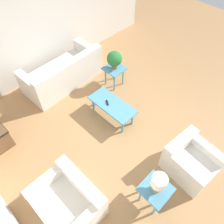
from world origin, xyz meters
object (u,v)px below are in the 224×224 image
object	(u,v)px
loveseat	(69,201)
potted_plant	(114,59)
table_lamp	(159,183)
armchair	(190,161)
side_table_lamp	(155,191)
sofa	(64,74)
side_table_plant	(114,71)
coffee_table	(112,106)

from	to	relation	value
loveseat	potted_plant	distance (m)	3.43
loveseat	table_lamp	size ratio (longest dim) A/B	2.62
armchair	loveseat	xyz separation A→B (m)	(1.08, 2.15, -0.01)
armchair	side_table_lamp	distance (m)	1.03
armchair	potted_plant	xyz separation A→B (m)	(2.81, -0.76, 0.54)
sofa	side_table_plant	size ratio (longest dim) A/B	3.86
coffee_table	loveseat	bearing A→B (deg)	115.11
table_lamp	potted_plant	bearing A→B (deg)	-33.14
coffee_table	sofa	bearing A→B (deg)	1.96
coffee_table	potted_plant	xyz separation A→B (m)	(0.78, -0.86, 0.44)
side_table_plant	side_table_lamp	bearing A→B (deg)	146.86
armchair	potted_plant	distance (m)	2.96
armchair	potted_plant	bearing A→B (deg)	80.71
potted_plant	table_lamp	world-z (taller)	potted_plant
side_table_plant	table_lamp	size ratio (longest dim) A/B	1.29
side_table_lamp	potted_plant	bearing A→B (deg)	-33.14
loveseat	armchair	bearing A→B (deg)	63.45
loveseat	side_table_lamp	distance (m)	1.51
table_lamp	coffee_table	bearing A→B (deg)	-25.12
potted_plant	table_lamp	size ratio (longest dim) A/B	1.13
sofa	table_lamp	bearing A→B (deg)	75.12
sofa	table_lamp	distance (m)	3.84
loveseat	side_table_plant	bearing A→B (deg)	120.94
loveseat	table_lamp	distance (m)	1.59
side_table_lamp	table_lamp	xyz separation A→B (m)	(-0.00, 0.00, 0.36)
armchair	side_table_lamp	xyz separation A→B (m)	(0.10, 1.01, 0.17)
side_table_plant	coffee_table	bearing A→B (deg)	132.06
side_table_lamp	table_lamp	size ratio (longest dim) A/B	1.29
loveseat	potted_plant	world-z (taller)	potted_plant
coffee_table	side_table_plant	bearing A→B (deg)	-47.94
potted_plant	side_table_plant	bearing A→B (deg)	153.43
sofa	coffee_table	xyz separation A→B (m)	(-1.78, -0.06, 0.07)
armchair	table_lamp	xyz separation A→B (m)	(0.10, 1.01, 0.53)
armchair	coffee_table	distance (m)	2.04
coffee_table	armchair	bearing A→B (deg)	-177.00
side_table_plant	potted_plant	world-z (taller)	potted_plant
side_table_plant	side_table_lamp	xyz separation A→B (m)	(-2.71, 1.77, 0.00)
coffee_table	table_lamp	xyz separation A→B (m)	(-1.93, 0.90, 0.43)
coffee_table	side_table_plant	distance (m)	1.16
coffee_table	side_table_lamp	distance (m)	2.13
side_table_lamp	potted_plant	size ratio (longest dim) A/B	1.14
table_lamp	side_table_plant	bearing A→B (deg)	-33.14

